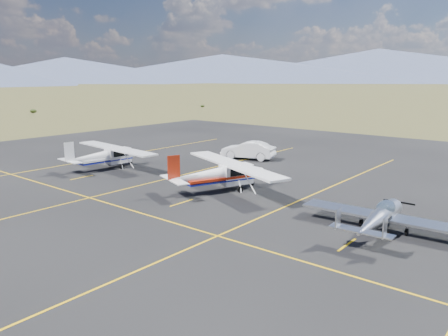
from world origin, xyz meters
TOP-DOWN VIEW (x-y plane):
  - ground at (0.00, 0.00)m, footprint 1600.00×1600.00m
  - apron at (0.00, 7.00)m, footprint 72.00×72.00m
  - aircraft_low_wing at (-0.47, -4.15)m, footprint 6.27×8.75m
  - aircraft_cessna at (0.78, 7.49)m, footprint 7.90×10.83m
  - aircraft_plain at (0.26, 19.82)m, footprint 6.29×10.45m
  - sedan at (11.64, 13.01)m, footprint 3.22×5.42m

SIDE VIEW (x-z plane):
  - ground at x=0.00m, z-range 0.00..0.00m
  - apron at x=0.00m, z-range -0.01..0.01m
  - sedan at x=11.64m, z-range 0.01..1.70m
  - aircraft_low_wing at x=-0.47m, z-range -0.04..1.86m
  - aircraft_plain at x=0.26m, z-range -0.15..2.49m
  - aircraft_cessna at x=0.78m, z-range -0.16..2.65m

